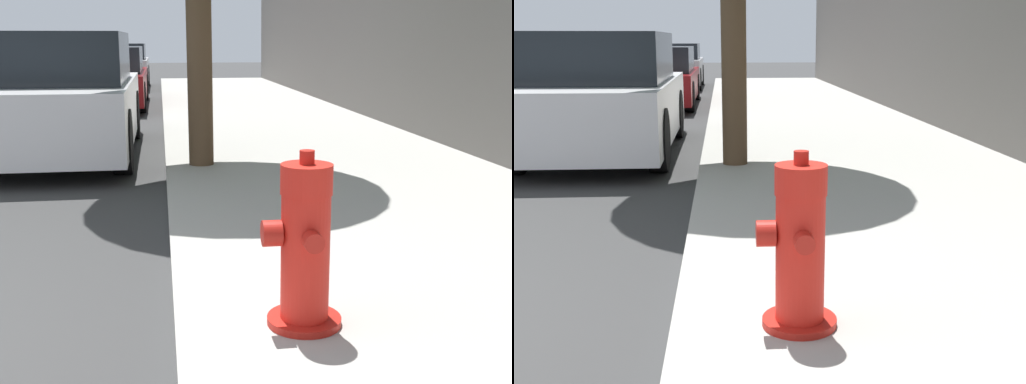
% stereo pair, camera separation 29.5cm
% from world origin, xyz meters
% --- Properties ---
extents(fire_hydrant, '(0.37, 0.37, 0.82)m').
position_xyz_m(fire_hydrant, '(2.73, 0.02, 0.51)').
color(fire_hydrant, red).
rests_on(fire_hydrant, sidewalk_slab).
extents(parked_car_near, '(1.78, 4.19, 1.53)m').
position_xyz_m(parked_car_near, '(0.88, 5.64, 0.74)').
color(parked_car_near, silver).
rests_on(parked_car_near, ground_plane).
extents(parked_car_mid, '(1.85, 4.52, 1.30)m').
position_xyz_m(parked_car_mid, '(0.88, 11.86, 0.63)').
color(parked_car_mid, maroon).
rests_on(parked_car_mid, ground_plane).
extents(parked_car_far, '(1.76, 3.84, 1.34)m').
position_xyz_m(parked_car_far, '(0.88, 17.36, 0.66)').
color(parked_car_far, '#B7B7BC').
rests_on(parked_car_far, ground_plane).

